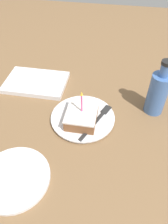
{
  "coord_description": "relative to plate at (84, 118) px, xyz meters",
  "views": [
    {
      "loc": [
        -0.1,
        0.56,
        0.6
      ],
      "look_at": [
        -0.0,
        0.02,
        0.04
      ],
      "focal_mm": 35.0,
      "sensor_mm": 36.0,
      "label": 1
    }
  ],
  "objects": [
    {
      "name": "ground_plane",
      "position": [
        0.0,
        -0.02,
        -0.03
      ],
      "size": [
        2.4,
        2.4,
        0.04
      ],
      "color": "brown",
      "rests_on": "ground"
    },
    {
      "name": "plate",
      "position": [
        0.0,
        0.0,
        0.0
      ],
      "size": [
        0.24,
        0.24,
        0.02
      ],
      "color": "silver",
      "rests_on": "ground_plane"
    },
    {
      "name": "cake_slice",
      "position": [
        0.01,
        0.02,
        0.03
      ],
      "size": [
        0.11,
        0.13,
        0.13
      ],
      "color": "brown",
      "rests_on": "plate"
    },
    {
      "name": "fork",
      "position": [
        -0.05,
        0.01,
        0.01
      ],
      "size": [
        0.1,
        0.19,
        0.0
      ],
      "color": "#262626",
      "rests_on": "plate"
    },
    {
      "name": "bottle",
      "position": [
        -0.25,
        -0.1,
        0.08
      ],
      "size": [
        0.07,
        0.07,
        0.22
      ],
      "color": "#3F66A5",
      "rests_on": "ground_plane"
    },
    {
      "name": "side_plate",
      "position": [
        0.16,
        0.27,
        -0.0
      ],
      "size": [
        0.21,
        0.21,
        0.01
      ],
      "color": "silver",
      "rests_on": "ground_plane"
    },
    {
      "name": "marble_board",
      "position": [
        0.24,
        -0.17,
        0.0
      ],
      "size": [
        0.26,
        0.18,
        0.02
      ],
      "color": "silver",
      "rests_on": "ground_plane"
    }
  ]
}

